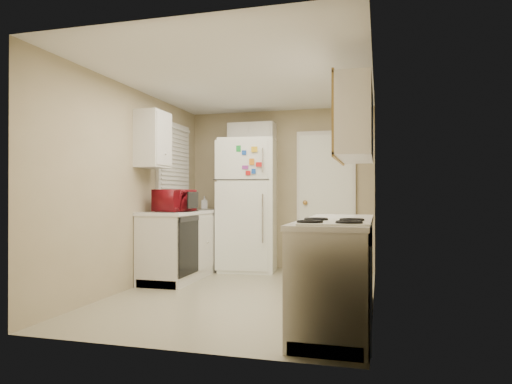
# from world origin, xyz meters

# --- Properties ---
(floor) EXTENTS (3.80, 3.80, 0.00)m
(floor) POSITION_xyz_m (0.00, 0.00, 0.00)
(floor) COLOR #B6B090
(floor) RESTS_ON ground
(ceiling) EXTENTS (3.80, 3.80, 0.00)m
(ceiling) POSITION_xyz_m (0.00, 0.00, 2.40)
(ceiling) COLOR white
(ceiling) RESTS_ON floor
(wall_left) EXTENTS (3.80, 3.80, 0.00)m
(wall_left) POSITION_xyz_m (-1.40, 0.00, 1.20)
(wall_left) COLOR tan
(wall_left) RESTS_ON floor
(wall_right) EXTENTS (3.80, 3.80, 0.00)m
(wall_right) POSITION_xyz_m (1.40, 0.00, 1.20)
(wall_right) COLOR tan
(wall_right) RESTS_ON floor
(wall_back) EXTENTS (2.80, 2.80, 0.00)m
(wall_back) POSITION_xyz_m (0.00, 1.90, 1.20)
(wall_back) COLOR tan
(wall_back) RESTS_ON floor
(wall_front) EXTENTS (2.80, 2.80, 0.00)m
(wall_front) POSITION_xyz_m (0.00, -1.90, 1.20)
(wall_front) COLOR tan
(wall_front) RESTS_ON floor
(left_counter) EXTENTS (0.60, 1.80, 0.90)m
(left_counter) POSITION_xyz_m (-1.10, 0.90, 0.45)
(left_counter) COLOR silver
(left_counter) RESTS_ON floor
(dishwasher) EXTENTS (0.03, 0.58, 0.72)m
(dishwasher) POSITION_xyz_m (-0.81, 0.30, 0.49)
(dishwasher) COLOR black
(dishwasher) RESTS_ON floor
(sink) EXTENTS (0.54, 0.74, 0.16)m
(sink) POSITION_xyz_m (-1.10, 1.05, 0.86)
(sink) COLOR gray
(sink) RESTS_ON left_counter
(microwave) EXTENTS (0.54, 0.35, 0.34)m
(microwave) POSITION_xyz_m (-1.05, 0.41, 1.05)
(microwave) COLOR maroon
(microwave) RESTS_ON left_counter
(soap_bottle) EXTENTS (0.12, 0.12, 0.20)m
(soap_bottle) POSITION_xyz_m (-1.12, 1.60, 1.00)
(soap_bottle) COLOR white
(soap_bottle) RESTS_ON left_counter
(window_blinds) EXTENTS (0.10, 0.98, 1.08)m
(window_blinds) POSITION_xyz_m (-1.36, 1.05, 1.60)
(window_blinds) COLOR silver
(window_blinds) RESTS_ON wall_left
(upper_cabinet_left) EXTENTS (0.30, 0.45, 0.70)m
(upper_cabinet_left) POSITION_xyz_m (-1.25, 0.22, 1.80)
(upper_cabinet_left) COLOR silver
(upper_cabinet_left) RESTS_ON wall_left
(refrigerator) EXTENTS (0.88, 0.86, 1.93)m
(refrigerator) POSITION_xyz_m (-0.41, 1.60, 0.96)
(refrigerator) COLOR white
(refrigerator) RESTS_ON floor
(cabinet_over_fridge) EXTENTS (0.70, 0.30, 0.40)m
(cabinet_over_fridge) POSITION_xyz_m (-0.40, 1.75, 2.00)
(cabinet_over_fridge) COLOR silver
(cabinet_over_fridge) RESTS_ON wall_back
(interior_door) EXTENTS (0.86, 0.06, 2.08)m
(interior_door) POSITION_xyz_m (0.70, 1.86, 1.02)
(interior_door) COLOR white
(interior_door) RESTS_ON floor
(right_counter) EXTENTS (0.60, 2.00, 0.90)m
(right_counter) POSITION_xyz_m (1.10, -0.80, 0.45)
(right_counter) COLOR silver
(right_counter) RESTS_ON floor
(stove) EXTENTS (0.60, 0.70, 0.77)m
(stove) POSITION_xyz_m (1.11, -1.43, 0.39)
(stove) COLOR white
(stove) RESTS_ON floor
(upper_cabinet_right) EXTENTS (0.30, 1.20, 0.70)m
(upper_cabinet_right) POSITION_xyz_m (1.25, -0.50, 1.80)
(upper_cabinet_right) COLOR silver
(upper_cabinet_right) RESTS_ON wall_right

